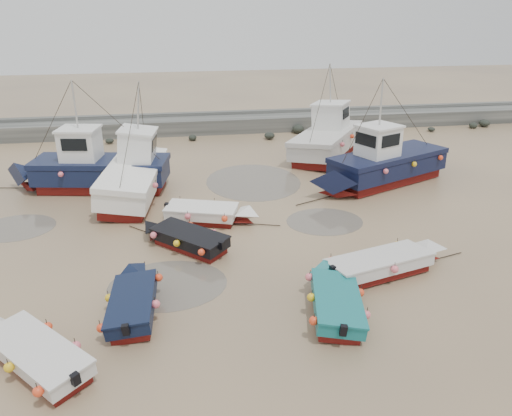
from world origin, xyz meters
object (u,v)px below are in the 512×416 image
at_px(dinghy_0, 31,349).
at_px(dinghy_5, 209,212).
at_px(cabin_boat_3, 331,137).
at_px(dinghy_1, 135,297).
at_px(dinghy_3, 387,261).
at_px(dinghy_4, 184,236).
at_px(cabin_boat_1, 133,171).
at_px(cabin_boat_2, 381,163).
at_px(dinghy_2, 334,297).
at_px(cabin_boat_0, 90,168).
at_px(person, 141,212).

distance_m(dinghy_0, dinghy_5, 11.33).
bearing_deg(cabin_boat_3, dinghy_1, -90.61).
bearing_deg(dinghy_5, cabin_boat_3, 155.34).
xyz_separation_m(dinghy_3, dinghy_4, (-8.02, 3.68, 0.01)).
distance_m(dinghy_3, cabin_boat_1, 15.17).
bearing_deg(cabin_boat_3, dinghy_3, -64.20).
bearing_deg(dinghy_3, cabin_boat_3, 155.54).
distance_m(dinghy_4, cabin_boat_2, 13.37).
relative_size(dinghy_3, cabin_boat_2, 0.64).
distance_m(dinghy_1, dinghy_2, 7.02).
xyz_separation_m(cabin_boat_0, cabin_boat_1, (2.48, -1.04, -0.00)).
height_order(cabin_boat_0, cabin_boat_2, same).
bearing_deg(dinghy_1, cabin_boat_0, 106.18).
bearing_deg(dinghy_0, cabin_boat_1, 38.58).
height_order(dinghy_1, cabin_boat_1, cabin_boat_1).
distance_m(dinghy_4, cabin_boat_0, 9.66).
bearing_deg(cabin_boat_3, cabin_boat_0, -128.97).
height_order(dinghy_1, dinghy_3, same).
bearing_deg(cabin_boat_1, dinghy_0, -91.29).
height_order(dinghy_3, cabin_boat_1, cabin_boat_1).
xyz_separation_m(dinghy_0, cabin_boat_3, (15.41, 19.82, 0.78)).
bearing_deg(dinghy_1, cabin_boat_3, 56.64).
height_order(dinghy_1, dinghy_2, same).
distance_m(dinghy_3, cabin_boat_2, 10.70).
height_order(dinghy_0, person, dinghy_0).
xyz_separation_m(cabin_boat_1, cabin_boat_3, (13.22, 5.58, 0.01)).
relative_size(dinghy_5, cabin_boat_2, 0.55).
relative_size(dinghy_0, dinghy_1, 0.89).
bearing_deg(cabin_boat_2, dinghy_2, 127.38).
height_order(dinghy_0, cabin_boat_3, cabin_boat_3).
height_order(dinghy_0, cabin_boat_0, cabin_boat_0).
height_order(dinghy_0, dinghy_2, same).
height_order(dinghy_3, cabin_boat_3, cabin_boat_3).
bearing_deg(dinghy_1, person, 94.07).
xyz_separation_m(dinghy_3, dinghy_5, (-6.72, 6.16, 0.02)).
bearing_deg(cabin_boat_0, cabin_boat_3, -63.72).
height_order(dinghy_3, cabin_boat_2, cabin_boat_2).
relative_size(cabin_boat_0, cabin_boat_1, 0.99).
height_order(dinghy_2, cabin_boat_2, cabin_boat_2).
bearing_deg(dinghy_0, dinghy_3, -27.74).
xyz_separation_m(cabin_boat_0, person, (2.93, -3.82, -1.32)).
xyz_separation_m(dinghy_3, cabin_boat_1, (-10.59, 10.83, 0.78)).
xyz_separation_m(dinghy_2, person, (-7.24, 10.20, -0.55)).
bearing_deg(cabin_boat_3, dinghy_0, -92.96).
distance_m(cabin_boat_1, cabin_boat_3, 14.35).
bearing_deg(cabin_boat_3, dinghy_2, -71.70).
bearing_deg(cabin_boat_0, cabin_boat_2, -86.21).
height_order(dinghy_0, dinghy_5, same).
bearing_deg(dinghy_4, cabin_boat_1, 64.16).
xyz_separation_m(dinghy_0, dinghy_1, (2.94, 2.34, 0.01)).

